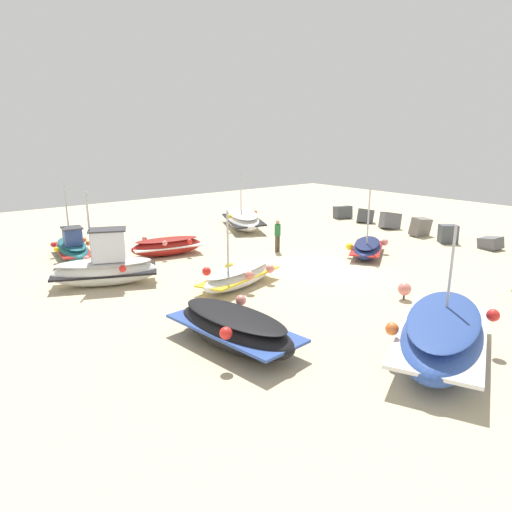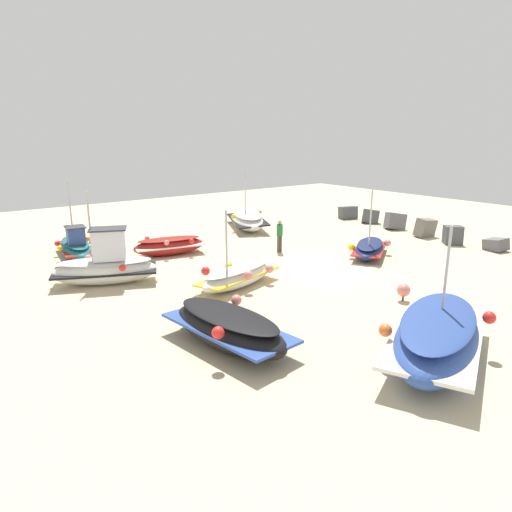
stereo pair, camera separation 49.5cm
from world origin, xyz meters
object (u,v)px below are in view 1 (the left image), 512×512
(fishing_boat_4, at_px, (234,328))
(fishing_boat_7, at_px, (105,267))
(fishing_boat_3, at_px, (442,334))
(fishing_boat_6, at_px, (239,276))
(mooring_buoy_0, at_px, (404,289))
(fishing_boat_0, at_px, (243,219))
(fishing_boat_1, at_px, (167,246))
(fishing_boat_5, at_px, (367,248))
(fishing_boat_2, at_px, (72,248))
(person_walking, at_px, (278,234))

(fishing_boat_4, distance_m, fishing_boat_7, 7.91)
(fishing_boat_3, distance_m, fishing_boat_6, 8.48)
(mooring_buoy_0, bearing_deg, fishing_boat_0, 166.79)
(fishing_boat_1, xyz_separation_m, fishing_boat_5, (6.45, 7.99, -0.09))
(fishing_boat_1, bearing_deg, fishing_boat_2, -20.67)
(fishing_boat_4, height_order, fishing_boat_6, fishing_boat_6)
(fishing_boat_3, bearing_deg, mooring_buoy_0, -158.26)
(fishing_boat_1, distance_m, fishing_boat_5, 10.26)
(fishing_boat_1, xyz_separation_m, fishing_boat_7, (2.67, -4.23, 0.26))
(fishing_boat_5, bearing_deg, person_walking, 99.77)
(fishing_boat_0, distance_m, person_walking, 6.66)
(fishing_boat_4, relative_size, fishing_boat_5, 1.18)
(fishing_boat_0, relative_size, fishing_boat_6, 1.36)
(fishing_boat_1, height_order, mooring_buoy_0, fishing_boat_1)
(fishing_boat_1, distance_m, fishing_boat_7, 5.01)
(fishing_boat_2, distance_m, fishing_boat_3, 17.86)
(fishing_boat_7, bearing_deg, fishing_boat_5, 7.18)
(fishing_boat_2, xyz_separation_m, fishing_boat_6, (8.81, 3.88, -0.08))
(fishing_boat_4, xyz_separation_m, fishing_boat_5, (-4.08, 11.40, -0.17))
(fishing_boat_0, xyz_separation_m, fishing_boat_7, (5.82, -11.51, 0.19))
(fishing_boat_4, height_order, fishing_boat_5, fishing_boat_5)
(fishing_boat_2, xyz_separation_m, fishing_boat_3, (17.26, 4.62, 0.18))
(fishing_boat_3, relative_size, fishing_boat_6, 1.38)
(fishing_boat_3, relative_size, fishing_boat_5, 1.50)
(fishing_boat_0, distance_m, fishing_boat_4, 17.36)
(fishing_boat_0, relative_size, fishing_boat_1, 1.50)
(fishing_boat_7, relative_size, mooring_buoy_0, 6.67)
(fishing_boat_4, relative_size, fishing_boat_6, 1.09)
(fishing_boat_4, bearing_deg, fishing_boat_0, 135.05)
(fishing_boat_3, xyz_separation_m, fishing_boat_6, (-8.45, -0.74, -0.25))
(fishing_boat_1, bearing_deg, fishing_boat_3, 104.66)
(fishing_boat_7, bearing_deg, fishing_boat_4, -59.66)
(fishing_boat_0, height_order, fishing_boat_4, fishing_boat_0)
(fishing_boat_3, relative_size, fishing_boat_4, 1.27)
(fishing_boat_7, bearing_deg, fishing_boat_2, 111.24)
(fishing_boat_2, bearing_deg, person_walking, 65.62)
(fishing_boat_1, bearing_deg, fishing_boat_4, 84.09)
(fishing_boat_5, distance_m, fishing_boat_6, 8.06)
(fishing_boat_1, height_order, fishing_boat_6, fishing_boat_6)
(fishing_boat_0, xyz_separation_m, person_walking, (6.19, -2.41, 0.42))
(fishing_boat_1, height_order, fishing_boat_3, fishing_boat_3)
(fishing_boat_3, xyz_separation_m, fishing_boat_7, (-12.05, -4.90, 0.06))
(fishing_boat_2, bearing_deg, fishing_boat_5, 60.95)
(person_walking, xyz_separation_m, mooring_buoy_0, (8.38, -1.01, -0.57))
(fishing_boat_1, relative_size, person_walking, 2.24)
(fishing_boat_0, bearing_deg, fishing_boat_5, 29.98)
(fishing_boat_1, distance_m, fishing_boat_4, 11.07)
(fishing_boat_4, bearing_deg, fishing_boat_1, 155.07)
(fishing_boat_2, bearing_deg, fishing_boat_7, 4.79)
(fishing_boat_5, bearing_deg, fishing_boat_3, -164.17)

